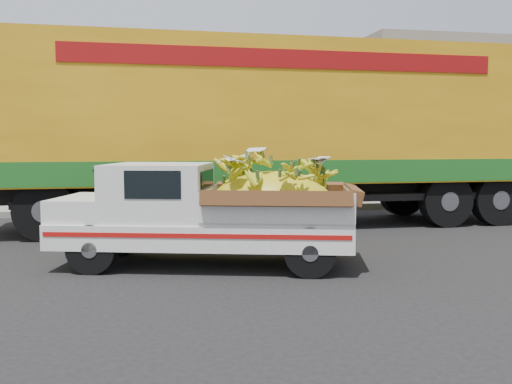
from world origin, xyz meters
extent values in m
plane|color=black|center=(0.00, 0.00, 0.00)|extent=(100.00, 100.00, 0.00)
cube|color=gray|center=(0.00, 6.93, 0.07)|extent=(60.00, 0.25, 0.15)
cube|color=gray|center=(0.00, 9.03, 0.07)|extent=(60.00, 4.00, 0.14)
cube|color=gray|center=(14.00, 15.93, 3.00)|extent=(14.00, 6.00, 6.00)
cylinder|color=black|center=(-2.58, 0.53, 0.34)|extent=(0.71, 0.37, 0.68)
cylinder|color=black|center=(-2.23, 1.79, 0.34)|extent=(0.71, 0.37, 0.68)
cylinder|color=black|center=(0.25, -0.26, 0.34)|extent=(0.71, 0.37, 0.68)
cylinder|color=black|center=(0.60, 1.00, 0.34)|extent=(0.71, 0.37, 0.68)
cube|color=white|center=(-1.03, 0.78, 0.49)|extent=(4.44, 2.59, 0.35)
cube|color=#A50F0C|center=(-1.24, 0.04, 0.55)|extent=(3.96, 1.12, 0.06)
cube|color=silver|center=(-3.02, 1.33, 0.40)|extent=(0.49, 1.45, 0.12)
cube|color=white|center=(-2.68, 1.24, 0.83)|extent=(1.11, 1.58, 0.32)
cube|color=white|center=(-1.65, 0.95, 1.07)|extent=(1.72, 1.77, 0.80)
cube|color=black|center=(-1.77, 0.22, 1.22)|extent=(0.73, 0.21, 0.37)
cube|color=white|center=(0.00, 0.49, 0.90)|extent=(2.38, 2.01, 0.45)
ellipsoid|color=yellow|center=(-0.09, 0.51, 0.80)|extent=(2.11, 1.67, 1.14)
cylinder|color=black|center=(5.57, 3.55, 0.55)|extent=(1.10, 0.34, 1.10)
cylinder|color=black|center=(5.54, 5.55, 0.55)|extent=(1.10, 0.34, 1.10)
cylinder|color=black|center=(4.37, 3.53, 0.55)|extent=(1.10, 0.34, 1.10)
cylinder|color=black|center=(4.34, 5.53, 0.55)|extent=(1.10, 0.34, 1.10)
cylinder|color=black|center=(-3.63, 3.41, 0.55)|extent=(1.10, 0.34, 1.10)
cylinder|color=black|center=(-3.66, 5.41, 0.55)|extent=(1.10, 0.34, 1.10)
cube|color=black|center=(0.85, 4.48, 0.78)|extent=(12.01, 1.17, 0.36)
cube|color=orange|center=(0.85, 4.48, 2.38)|extent=(11.79, 2.67, 2.84)
cube|color=#1B5E1C|center=(0.85, 4.48, 1.21)|extent=(11.86, 2.69, 0.45)
cube|color=maroon|center=(0.87, 3.22, 3.35)|extent=(8.40, 0.14, 0.35)
camera|label=1|loc=(-1.90, -7.36, 1.78)|focal=40.00mm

